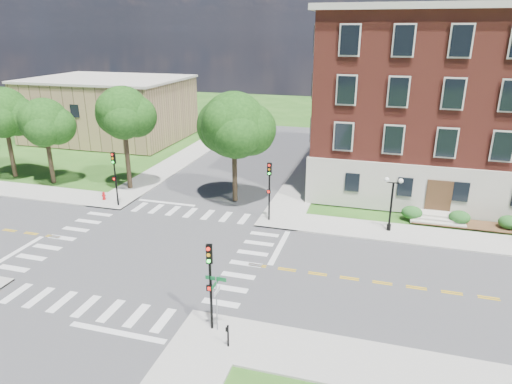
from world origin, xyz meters
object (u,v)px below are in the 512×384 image
(traffic_signal_nw, at_px, (115,172))
(street_sign_pole, at_px, (216,293))
(traffic_signal_se, at_px, (210,276))
(traffic_signal_ne, at_px, (269,184))
(fire_hydrant, at_px, (104,196))
(twin_lamp_west, at_px, (392,201))
(push_button_post, at_px, (228,335))

(traffic_signal_nw, bearing_deg, street_sign_pole, -43.94)
(traffic_signal_se, xyz_separation_m, traffic_signal_ne, (-0.74, 14.61, 0.00))
(fire_hydrant, bearing_deg, traffic_signal_nw, -24.19)
(twin_lamp_west, relative_size, street_sign_pole, 1.36)
(traffic_signal_ne, distance_m, fire_hydrant, 15.81)
(traffic_signal_nw, distance_m, street_sign_pole, 20.30)
(traffic_signal_nw, relative_size, twin_lamp_west, 1.13)
(push_button_post, bearing_deg, street_sign_pole, 131.14)
(traffic_signal_ne, relative_size, twin_lamp_west, 1.13)
(traffic_signal_nw, height_order, push_button_post, traffic_signal_nw)
(street_sign_pole, relative_size, push_button_post, 2.58)
(traffic_signal_nw, bearing_deg, push_button_post, -44.27)
(street_sign_pole, bearing_deg, traffic_signal_se, 174.70)
(street_sign_pole, bearing_deg, push_button_post, -48.86)
(street_sign_pole, xyz_separation_m, fire_hydrant, (-16.63, 14.99, -1.84))
(traffic_signal_se, relative_size, fire_hydrant, 6.40)
(traffic_signal_ne, distance_m, push_button_post, 16.05)
(traffic_signal_ne, height_order, push_button_post, traffic_signal_ne)
(traffic_signal_se, xyz_separation_m, push_button_post, (1.28, -1.13, -2.39))
(twin_lamp_west, height_order, fire_hydrant, twin_lamp_west)
(street_sign_pole, height_order, fire_hydrant, street_sign_pole)
(traffic_signal_ne, bearing_deg, fire_hydrant, 178.72)
(traffic_signal_nw, distance_m, push_button_post, 21.87)
(traffic_signal_nw, bearing_deg, twin_lamp_west, 2.89)
(traffic_signal_se, bearing_deg, street_sign_pole, -5.30)
(traffic_signal_se, relative_size, street_sign_pole, 1.55)
(push_button_post, bearing_deg, traffic_signal_ne, 97.32)
(traffic_signal_ne, height_order, fire_hydrant, traffic_signal_ne)
(traffic_signal_se, height_order, fire_hydrant, traffic_signal_se)
(traffic_signal_se, bearing_deg, push_button_post, -41.45)
(fire_hydrant, bearing_deg, traffic_signal_se, -42.52)
(street_sign_pole, distance_m, push_button_post, 2.10)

